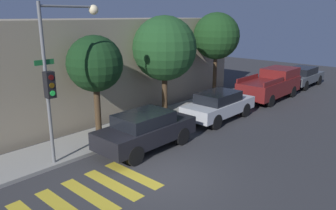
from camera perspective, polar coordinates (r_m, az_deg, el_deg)
The scene contains 12 objects.
ground_plane at distance 11.41m, azimuth -1.30°, elevation -12.37°, with size 60.00×60.00×0.00m, color #333335.
sidewalk at distance 14.48m, azimuth -14.02°, elevation -6.32°, with size 26.00×2.35×0.14m, color gray.
building_row at distance 17.74m, azimuth -22.88°, elevation 5.24°, with size 26.00×6.00×5.11m, color gray.
crosswalk at distance 10.27m, azimuth -17.81°, elevation -16.59°, with size 5.78×2.60×0.00m.
traffic_light_pole at distance 11.98m, azimuth -18.42°, elevation 6.66°, with size 2.63×0.56×5.75m.
sedan_near_corner at distance 13.31m, azimuth -3.91°, elevation -4.32°, with size 4.32×1.79×1.56m.
sedan_middle at distance 17.21m, azimuth 8.84°, elevation 0.01°, with size 4.45×1.76×1.49m.
pickup_truck at distance 22.37m, azimuth 17.56°, elevation 3.51°, with size 5.27×2.02×1.89m.
sedan_far_end at distance 27.26m, azimuth 22.33°, elevation 4.71°, with size 4.62×1.81×1.47m.
tree_near_corner at distance 14.44m, azimuth -12.60°, elevation 6.94°, with size 2.42×2.42×4.52m.
tree_midblock at distance 17.27m, azimuth -0.60°, elevation 9.80°, with size 3.36×3.36×5.33m.
tree_far_end at distance 20.92m, azimuth 8.40°, elevation 11.75°, with size 2.88×2.88×5.50m.
Camera 1 is at (-7.29, -6.98, 5.32)m, focal length 35.00 mm.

